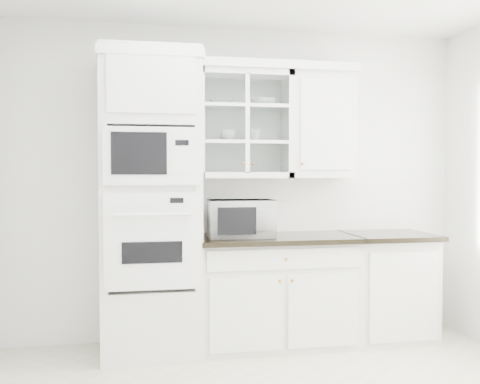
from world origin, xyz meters
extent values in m
cube|color=white|center=(0.00, 1.74, 1.35)|extent=(4.00, 0.02, 2.70)
cube|color=silver|center=(-0.75, 1.43, 1.20)|extent=(0.76, 0.65, 2.40)
cube|color=white|center=(-0.75, 1.09, 0.94)|extent=(0.70, 0.03, 0.72)
cube|color=black|center=(-0.75, 1.07, 0.86)|extent=(0.44, 0.01, 0.16)
cube|color=white|center=(-0.75, 1.09, 1.56)|extent=(0.70, 0.03, 0.43)
cube|color=black|center=(-0.84, 1.07, 1.58)|extent=(0.40, 0.01, 0.31)
cube|color=silver|center=(0.28, 1.45, 0.44)|extent=(1.30, 0.60, 0.88)
cube|color=black|center=(0.28, 1.42, 0.90)|extent=(1.32, 0.67, 0.04)
cube|color=silver|center=(1.28, 1.45, 0.44)|extent=(0.70, 0.60, 0.88)
cube|color=black|center=(1.28, 1.42, 0.90)|extent=(0.72, 0.67, 0.04)
cube|color=silver|center=(0.03, 1.58, 1.85)|extent=(0.80, 0.33, 0.90)
cube|color=silver|center=(0.03, 1.58, 1.70)|extent=(0.74, 0.29, 0.02)
cube|color=silver|center=(0.03, 1.58, 2.00)|extent=(0.74, 0.29, 0.02)
cube|color=silver|center=(0.71, 1.58, 1.85)|extent=(0.55, 0.33, 0.90)
cube|color=white|center=(-0.07, 1.56, 2.33)|extent=(2.14, 0.38, 0.07)
imported|color=white|center=(-0.03, 1.40, 1.07)|extent=(0.54, 0.46, 0.30)
imported|color=white|center=(-0.16, 1.60, 2.04)|extent=(0.25, 0.25, 0.05)
imported|color=white|center=(0.21, 1.59, 2.04)|extent=(0.26, 0.26, 0.07)
imported|color=white|center=(-0.10, 1.60, 1.76)|extent=(0.15, 0.15, 0.10)
imported|color=white|center=(0.12, 1.58, 1.76)|extent=(0.12, 0.12, 0.10)
camera|label=1|loc=(-0.83, -2.87, 1.44)|focal=40.00mm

